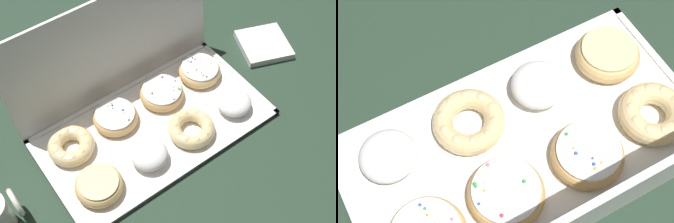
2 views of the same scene
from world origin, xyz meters
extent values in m
plane|color=#233828|center=(0.00, 0.00, 0.00)|extent=(3.00, 3.00, 0.00)
cube|color=white|center=(0.00, 0.00, 0.01)|extent=(0.57, 0.31, 0.01)
cube|color=white|center=(0.00, -0.15, 0.01)|extent=(0.57, 0.01, 0.01)
cube|color=white|center=(0.00, 0.15, 0.01)|extent=(0.57, 0.01, 0.01)
cube|color=white|center=(-0.28, 0.00, 0.01)|extent=(0.01, 0.31, 0.01)
cube|color=white|center=(0.28, 0.00, 0.01)|extent=(0.01, 0.31, 0.01)
cube|color=white|center=(0.00, 0.18, 0.15)|extent=(0.57, 0.05, 0.29)
torus|color=#E5B770|center=(-0.20, -0.07, 0.03)|extent=(0.11, 0.11, 0.04)
cylinder|color=beige|center=(-0.20, -0.07, 0.05)|extent=(0.09, 0.09, 0.01)
ellipsoid|color=white|center=(-0.06, -0.07, 0.03)|extent=(0.09, 0.09, 0.05)
torus|color=#EACC8C|center=(0.06, -0.07, 0.03)|extent=(0.12, 0.12, 0.03)
sphere|color=#EACC8C|center=(0.11, -0.07, 0.04)|extent=(0.02, 0.02, 0.02)
sphere|color=#EACC8C|center=(0.10, -0.04, 0.04)|extent=(0.02, 0.02, 0.02)
sphere|color=#EACC8C|center=(0.08, -0.03, 0.04)|extent=(0.02, 0.02, 0.02)
sphere|color=#EACC8C|center=(0.05, -0.03, 0.04)|extent=(0.02, 0.02, 0.02)
sphere|color=#EACC8C|center=(0.03, -0.04, 0.04)|extent=(0.02, 0.02, 0.02)
sphere|color=#EACC8C|center=(0.02, -0.07, 0.04)|extent=(0.02, 0.02, 0.02)
sphere|color=#EACC8C|center=(0.03, -0.09, 0.04)|extent=(0.02, 0.02, 0.02)
sphere|color=#EACC8C|center=(0.05, -0.11, 0.04)|extent=(0.02, 0.02, 0.02)
sphere|color=#EACC8C|center=(0.08, -0.11, 0.04)|extent=(0.02, 0.02, 0.02)
sphere|color=#EACC8C|center=(0.10, -0.09, 0.04)|extent=(0.02, 0.02, 0.02)
ellipsoid|color=white|center=(0.20, -0.07, 0.03)|extent=(0.09, 0.09, 0.05)
torus|color=#EACC8C|center=(-0.20, 0.06, 0.03)|extent=(0.11, 0.11, 0.04)
sphere|color=#EACC8C|center=(-0.16, 0.06, 0.04)|extent=(0.02, 0.02, 0.02)
sphere|color=#EACC8C|center=(-0.17, 0.09, 0.04)|extent=(0.02, 0.02, 0.02)
sphere|color=#EACC8C|center=(-0.19, 0.10, 0.04)|extent=(0.02, 0.02, 0.02)
sphere|color=#EACC8C|center=(-0.21, 0.10, 0.04)|extent=(0.02, 0.02, 0.02)
sphere|color=#EACC8C|center=(-0.23, 0.09, 0.04)|extent=(0.02, 0.02, 0.02)
sphere|color=#EACC8C|center=(-0.24, 0.06, 0.04)|extent=(0.02, 0.02, 0.02)
sphere|color=#EACC8C|center=(-0.23, 0.04, 0.04)|extent=(0.02, 0.02, 0.02)
sphere|color=#EACC8C|center=(-0.21, 0.03, 0.04)|extent=(0.02, 0.02, 0.02)
sphere|color=#EACC8C|center=(-0.19, 0.03, 0.04)|extent=(0.02, 0.02, 0.02)
sphere|color=#EACC8C|center=(-0.17, 0.04, 0.04)|extent=(0.02, 0.02, 0.02)
torus|color=tan|center=(-0.07, 0.07, 0.03)|extent=(0.11, 0.11, 0.03)
cylinder|color=white|center=(-0.07, 0.07, 0.04)|extent=(0.10, 0.10, 0.01)
sphere|color=blue|center=(-0.07, 0.09, 0.05)|extent=(0.00, 0.00, 0.00)
sphere|color=green|center=(-0.05, 0.03, 0.05)|extent=(0.01, 0.01, 0.01)
sphere|color=blue|center=(-0.06, 0.10, 0.05)|extent=(0.01, 0.01, 0.01)
sphere|color=white|center=(-0.09, 0.10, 0.05)|extent=(0.00, 0.00, 0.00)
sphere|color=blue|center=(-0.05, 0.07, 0.05)|extent=(0.01, 0.01, 0.01)
sphere|color=yellow|center=(-0.05, 0.06, 0.05)|extent=(0.00, 0.00, 0.00)
sphere|color=yellow|center=(-0.07, 0.10, 0.05)|extent=(0.00, 0.00, 0.00)
sphere|color=yellow|center=(-0.06, 0.10, 0.05)|extent=(0.01, 0.01, 0.01)
torus|color=tan|center=(0.07, 0.07, 0.03)|extent=(0.12, 0.12, 0.03)
cylinder|color=white|center=(0.07, 0.07, 0.04)|extent=(0.10, 0.10, 0.01)
sphere|color=pink|center=(0.08, 0.02, 0.05)|extent=(0.01, 0.01, 0.01)
sphere|color=yellow|center=(0.10, 0.05, 0.05)|extent=(0.00, 0.00, 0.00)
sphere|color=green|center=(0.11, 0.04, 0.05)|extent=(0.01, 0.01, 0.01)
sphere|color=red|center=(0.10, 0.10, 0.05)|extent=(0.01, 0.01, 0.01)
sphere|color=white|center=(0.09, 0.04, 0.05)|extent=(0.01, 0.01, 0.01)
sphere|color=green|center=(0.11, 0.04, 0.05)|extent=(0.01, 0.01, 0.01)
sphere|color=white|center=(0.05, 0.03, 0.05)|extent=(0.00, 0.00, 0.00)
sphere|color=green|center=(0.04, 0.07, 0.05)|extent=(0.01, 0.01, 0.01)
sphere|color=blue|center=(0.12, 0.07, 0.05)|extent=(0.00, 0.00, 0.00)
torus|color=#E5B770|center=(0.20, 0.07, 0.03)|extent=(0.12, 0.12, 0.03)
cylinder|color=white|center=(0.20, 0.07, 0.04)|extent=(0.10, 0.10, 0.01)
sphere|color=blue|center=(0.19, 0.03, 0.05)|extent=(0.01, 0.01, 0.01)
sphere|color=white|center=(0.21, 0.08, 0.05)|extent=(0.00, 0.00, 0.00)
sphere|color=blue|center=(0.20, 0.10, 0.05)|extent=(0.00, 0.00, 0.00)
sphere|color=pink|center=(0.18, 0.10, 0.05)|extent=(0.00, 0.00, 0.00)
sphere|color=green|center=(0.19, 0.04, 0.05)|extent=(0.00, 0.00, 0.00)
sphere|color=yellow|center=(0.23, 0.06, 0.05)|extent=(0.00, 0.00, 0.00)
sphere|color=red|center=(0.20, 0.10, 0.05)|extent=(0.00, 0.00, 0.00)
sphere|color=blue|center=(0.19, 0.09, 0.05)|extent=(0.00, 0.00, 0.00)
sphere|color=yellow|center=(0.18, 0.06, 0.05)|extent=(0.01, 0.01, 0.01)
sphere|color=pink|center=(0.16, 0.07, 0.05)|extent=(0.01, 0.01, 0.01)
sphere|color=orange|center=(0.19, 0.05, 0.05)|extent=(0.00, 0.00, 0.00)
torus|color=white|center=(-0.37, -0.01, 0.06)|extent=(0.01, 0.07, 0.07)
cube|color=white|center=(0.42, 0.05, 0.01)|extent=(0.17, 0.17, 0.02)
camera|label=1|loc=(-0.36, -0.55, 0.96)|focal=48.81mm
camera|label=2|loc=(0.19, 0.29, 0.74)|focal=54.02mm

